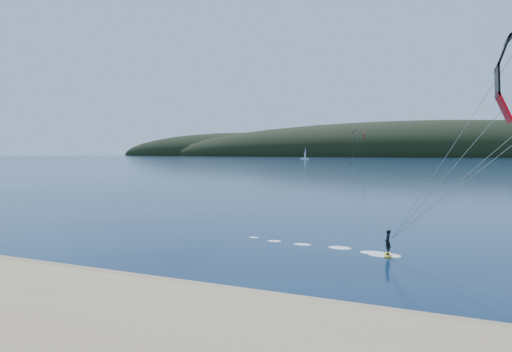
# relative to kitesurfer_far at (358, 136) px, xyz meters

# --- Properties ---
(ground) EXTENTS (1800.00, 1800.00, 0.00)m
(ground) POSITION_rel_kitesurfer_far_xyz_m (29.85, -202.91, -14.17)
(ground) COLOR #071835
(ground) RESTS_ON ground
(wet_sand) EXTENTS (220.00, 2.50, 0.10)m
(wet_sand) POSITION_rel_kitesurfer_far_xyz_m (29.85, -198.41, -14.12)
(wet_sand) COLOR #9A7F59
(wet_sand) RESTS_ON ground
(headland) EXTENTS (1200.00, 310.00, 140.00)m
(headland) POSITION_rel_kitesurfer_far_xyz_m (30.48, 542.37, -14.17)
(headland) COLOR black
(headland) RESTS_ON ground
(kitesurfer_far) EXTENTS (8.53, 4.77, 16.98)m
(kitesurfer_far) POSITION_rel_kitesurfer_far_xyz_m (0.00, 0.00, 0.00)
(kitesurfer_far) COLOR yellow
(kitesurfer_far) RESTS_ON ground
(sailboat) EXTENTS (7.69, 5.06, 11.17)m
(sailboat) POSITION_rel_kitesurfer_far_xyz_m (-89.56, 200.47, -13.34)
(sailboat) COLOR white
(sailboat) RESTS_ON ground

